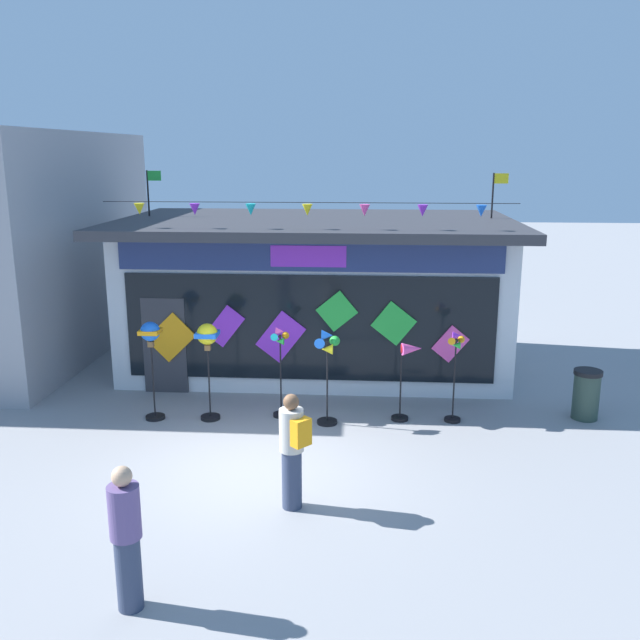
% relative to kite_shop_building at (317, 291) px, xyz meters
% --- Properties ---
extents(ground_plane, '(80.00, 80.00, 0.00)m').
position_rel_kite_shop_building_xyz_m(ground_plane, '(-0.54, -5.52, -1.74)').
color(ground_plane, gray).
extents(kite_shop_building, '(8.66, 5.41, 4.46)m').
position_rel_kite_shop_building_xyz_m(kite_shop_building, '(0.00, 0.00, 0.00)').
color(kite_shop_building, silver).
rests_on(kite_shop_building, ground_plane).
extents(wind_spinner_far_left, '(0.36, 0.36, 1.87)m').
position_rel_kite_shop_building_xyz_m(wind_spinner_far_left, '(-2.77, -3.70, -0.27)').
color(wind_spinner_far_left, black).
rests_on(wind_spinner_far_left, ground_plane).
extents(wind_spinner_left, '(0.40, 0.40, 1.84)m').
position_rel_kite_shop_building_xyz_m(wind_spinner_left, '(-1.73, -3.64, -0.27)').
color(wind_spinner_left, black).
rests_on(wind_spinner_left, ground_plane).
extents(wind_spinner_center_left, '(0.33, 0.31, 1.74)m').
position_rel_kite_shop_building_xyz_m(wind_spinner_center_left, '(-0.42, -3.43, -0.70)').
color(wind_spinner_center_left, black).
rests_on(wind_spinner_center_left, ground_plane).
extents(wind_spinner_center_right, '(0.45, 0.37, 1.79)m').
position_rel_kite_shop_building_xyz_m(wind_spinner_center_right, '(0.47, -3.73, -0.54)').
color(wind_spinner_center_right, black).
rests_on(wind_spinner_center_right, ground_plane).
extents(wind_spinner_right, '(0.56, 0.32, 1.50)m').
position_rel_kite_shop_building_xyz_m(wind_spinner_right, '(1.94, -3.42, -0.68)').
color(wind_spinner_right, black).
rests_on(wind_spinner_right, ground_plane).
extents(wind_spinner_far_right, '(0.32, 0.30, 1.73)m').
position_rel_kite_shop_building_xyz_m(wind_spinner_far_right, '(2.78, -3.45, -0.71)').
color(wind_spinner_far_right, black).
rests_on(wind_spinner_far_right, ground_plane).
extents(person_near_camera, '(0.34, 0.34, 1.68)m').
position_rel_kite_shop_building_xyz_m(person_near_camera, '(-1.35, -9.12, -0.89)').
color(person_near_camera, '#333D56').
rests_on(person_near_camera, ground_plane).
extents(person_mid_plaza, '(0.46, 0.46, 1.68)m').
position_rel_kite_shop_building_xyz_m(person_mid_plaza, '(0.18, -6.82, -0.85)').
color(person_mid_plaza, '#333D56').
rests_on(person_mid_plaza, ground_plane).
extents(trash_bin, '(0.52, 0.52, 0.94)m').
position_rel_kite_shop_building_xyz_m(trash_bin, '(5.27, -3.10, -1.27)').
color(trash_bin, '#2D4238').
rests_on(trash_bin, ground_plane).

